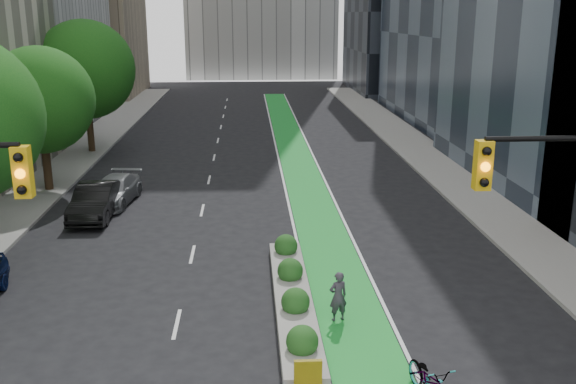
{
  "coord_description": "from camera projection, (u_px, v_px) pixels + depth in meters",
  "views": [
    {
      "loc": [
        -0.18,
        -12.25,
        9.3
      ],
      "look_at": [
        1.24,
        10.32,
        3.0
      ],
      "focal_mm": 40.0,
      "sensor_mm": 36.0,
      "label": 1
    }
  ],
  "objects": [
    {
      "name": "sidewalk_left",
      "position": [
        51.0,
        177.0,
        37.59
      ],
      "size": [
        3.6,
        90.0,
        0.15
      ],
      "primitive_type": "cube",
      "color": "gray",
      "rests_on": "ground"
    },
    {
      "name": "sidewalk_right",
      "position": [
        446.0,
        171.0,
        39.02
      ],
      "size": [
        3.6,
        90.0,
        0.15
      ],
      "primitive_type": "cube",
      "color": "gray",
      "rests_on": "ground"
    },
    {
      "name": "bike_lane_paint",
      "position": [
        296.0,
        156.0,
        43.31
      ],
      "size": [
        2.2,
        70.0,
        0.01
      ],
      "primitive_type": "cube",
      "color": "green",
      "rests_on": "ground"
    },
    {
      "name": "tree_midfar",
      "position": [
        40.0,
        100.0,
        33.45
      ],
      "size": [
        5.6,
        5.6,
        7.76
      ],
      "color": "black",
      "rests_on": "ground"
    },
    {
      "name": "tree_far",
      "position": [
        85.0,
        70.0,
        42.86
      ],
      "size": [
        6.6,
        6.6,
        9.0
      ],
      "color": "black",
      "rests_on": "ground"
    },
    {
      "name": "median_planter",
      "position": [
        293.0,
        296.0,
        21.03
      ],
      "size": [
        1.2,
        10.26,
        1.1
      ],
      "color": "gray",
      "rests_on": "ground"
    },
    {
      "name": "bicycle",
      "position": [
        429.0,
        380.0,
        15.87
      ],
      "size": [
        1.16,
        2.17,
        1.08
      ],
      "primitive_type": "imported",
      "rotation": [
        0.0,
        0.0,
        0.22
      ],
      "color": "gray",
      "rests_on": "ground"
    },
    {
      "name": "cyclist",
      "position": [
        338.0,
        296.0,
        19.94
      ],
      "size": [
        0.69,
        0.55,
        1.64
      ],
      "primitive_type": "imported",
      "rotation": [
        0.0,
        0.0,
        3.44
      ],
      "color": "#3A343E",
      "rests_on": "ground"
    },
    {
      "name": "parked_car_left_mid",
      "position": [
        96.0,
        201.0,
        30.17
      ],
      "size": [
        1.72,
        4.85,
        1.6
      ],
      "primitive_type": "imported",
      "rotation": [
        0.0,
        0.0,
        -0.01
      ],
      "color": "black",
      "rests_on": "ground"
    },
    {
      "name": "parked_car_left_far",
      "position": [
        114.0,
        191.0,
        32.42
      ],
      "size": [
        2.47,
        4.86,
        1.35
      ],
      "primitive_type": "imported",
      "rotation": [
        0.0,
        0.0,
        -0.13
      ],
      "color": "#5B5D60",
      "rests_on": "ground"
    }
  ]
}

